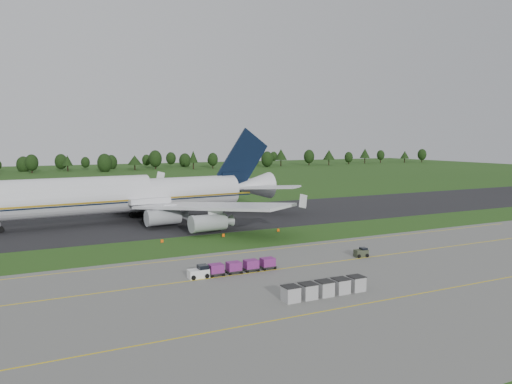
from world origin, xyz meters
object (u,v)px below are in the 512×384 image
utility_cart (361,253)px  uld_row (325,288)px  baggage_train (232,268)px  edge_markers (223,235)px  aircraft (123,195)px

utility_cart → uld_row: uld_row is taller
baggage_train → uld_row: size_ratio=1.16×
uld_row → edge_markers: uld_row is taller
edge_markers → uld_row: bearing=-94.6°
aircraft → utility_cart: size_ratio=34.24×
aircraft → uld_row: size_ratio=6.82×
utility_cart → aircraft: bearing=117.9°
baggage_train → uld_row: (6.10, -14.36, 0.07)m
uld_row → edge_markers: size_ratio=0.46×
aircraft → baggage_train: aircraft is taller
utility_cart → edge_markers: size_ratio=0.09×
baggage_train → edge_markers: size_ratio=0.53×
uld_row → edge_markers: bearing=85.4°
utility_cart → edge_markers: 28.93m
baggage_train → aircraft: bearing=95.1°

